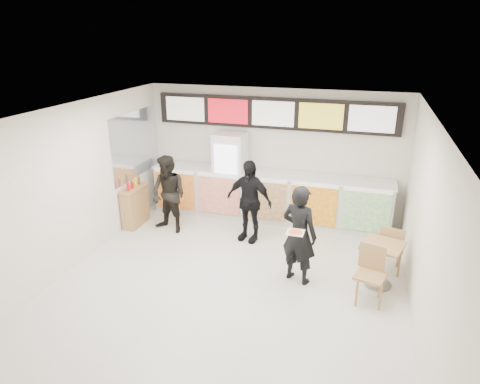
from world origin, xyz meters
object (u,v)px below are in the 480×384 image
at_px(customer_left, 169,195).
at_px(customer_mid, 249,201).
at_px(drinks_fridge, 230,175).
at_px(customer_main, 299,235).
at_px(condiment_ledge, 135,206).
at_px(cafe_table, 381,257).
at_px(service_counter, 268,196).

bearing_deg(customer_left, customer_mid, 18.37).
relative_size(drinks_fridge, customer_main, 1.12).
relative_size(drinks_fridge, condiment_ledge, 1.87).
height_order(drinks_fridge, customer_left, drinks_fridge).
bearing_deg(condiment_ledge, cafe_table, -10.73).
relative_size(customer_main, condiment_ledge, 1.68).
relative_size(customer_left, cafe_table, 1.02).
bearing_deg(cafe_table, service_counter, 154.85).
height_order(customer_mid, condiment_ledge, customer_mid).
relative_size(customer_main, customer_left, 1.04).
bearing_deg(cafe_table, customer_left, -175.92).
xyz_separation_m(customer_mid, condiment_ledge, (-2.67, -0.04, -0.42)).
xyz_separation_m(service_counter, drinks_fridge, (-0.93, 0.02, 0.43)).
distance_m(drinks_fridge, customer_main, 3.19).
bearing_deg(drinks_fridge, customer_mid, -55.97).
relative_size(customer_main, cafe_table, 1.06).
bearing_deg(customer_left, drinks_fridge, 67.04).
xyz_separation_m(customer_mid, cafe_table, (2.65, -1.05, -0.32)).
bearing_deg(customer_mid, drinks_fridge, 137.05).
distance_m(service_counter, condiment_ledge, 3.06).
distance_m(service_counter, drinks_fridge, 1.03).
relative_size(drinks_fridge, cafe_table, 1.18).
bearing_deg(condiment_ledge, service_counter, 22.78).
xyz_separation_m(drinks_fridge, customer_main, (2.05, -2.45, -0.11)).
bearing_deg(condiment_ledge, drinks_fridge, 32.50).
xyz_separation_m(cafe_table, condiment_ledge, (-5.32, 1.01, -0.10)).
bearing_deg(condiment_ledge, customer_main, -17.61).
height_order(customer_main, condiment_ledge, customer_main).
bearing_deg(cafe_table, customer_mid, 174.55).
xyz_separation_m(customer_main, customer_mid, (-1.26, 1.29, -0.02)).
bearing_deg(service_counter, customer_main, -65.45).
distance_m(customer_left, customer_mid, 1.78).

